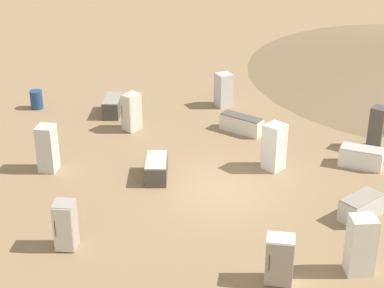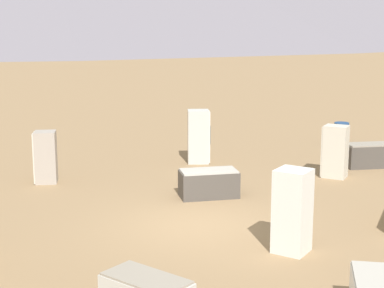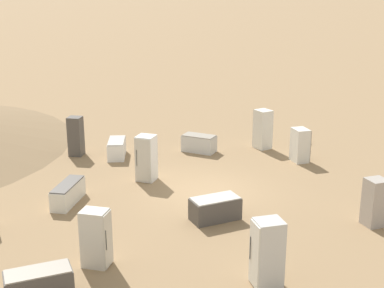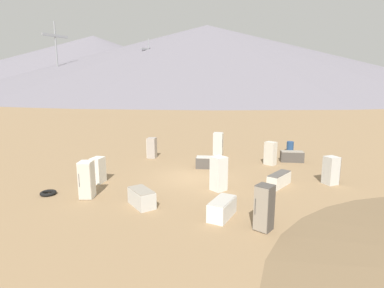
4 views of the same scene
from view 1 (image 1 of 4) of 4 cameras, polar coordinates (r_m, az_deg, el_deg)
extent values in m
plane|color=#937551|center=(23.00, 2.40, -3.96)|extent=(1000.00, 1000.00, 0.00)
cube|color=silver|center=(29.72, 2.84, 4.82)|extent=(0.90, 0.90, 1.57)
cube|color=#56514C|center=(30.00, 2.51, 5.03)|extent=(0.37, 0.55, 1.51)
cylinder|color=#2D2D2D|center=(30.10, 2.87, 5.26)|extent=(0.02, 0.02, 0.55)
cube|color=beige|center=(27.33, -5.38, 2.86)|extent=(0.65, 0.77, 1.62)
cube|color=beige|center=(27.09, -5.92, 2.63)|extent=(0.53, 0.12, 1.56)
cylinder|color=#2D2D2D|center=(27.16, -6.26, 2.86)|extent=(0.02, 0.02, 0.57)
cube|color=#4C4742|center=(23.54, -3.19, -2.23)|extent=(1.49, 1.77, 0.72)
cube|color=#BCB7AD|center=(23.36, -3.21, -1.40)|extent=(1.43, 1.70, 0.04)
cube|color=white|center=(24.11, 7.34, -0.25)|extent=(0.81, 0.82, 1.81)
cube|color=beige|center=(24.30, 6.69, 0.01)|extent=(0.19, 0.65, 1.74)
cylinder|color=#2D2D2D|center=(24.45, 6.99, 0.39)|extent=(0.02, 0.02, 0.63)
cube|color=silver|center=(24.42, -12.74, -0.38)|extent=(0.84, 0.87, 1.80)
cube|color=silver|center=(24.72, -12.44, -0.01)|extent=(0.58, 0.25, 1.72)
cylinder|color=#2D2D2D|center=(24.63, -11.95, 0.17)|extent=(0.02, 0.02, 0.63)
cube|color=#4C4742|center=(26.55, 16.15, 1.38)|extent=(0.61, 0.63, 1.77)
cylinder|color=#2D2D2D|center=(26.25, 16.70, 1.23)|extent=(0.02, 0.02, 0.62)
cube|color=white|center=(25.15, 14.79, -1.17)|extent=(1.70, 0.96, 0.73)
cube|color=#BCB7AD|center=(24.98, 14.89, -0.38)|extent=(1.63, 0.92, 0.04)
cube|color=#A89E93|center=(19.88, -11.18, -7.07)|extent=(0.81, 0.82, 1.56)
cube|color=beige|center=(19.61, -11.44, -7.59)|extent=(0.55, 0.28, 1.49)
cylinder|color=#2D2D2D|center=(19.61, -12.09, -7.39)|extent=(0.02, 0.02, 0.54)
cube|color=silver|center=(21.84, 14.79, -5.50)|extent=(1.22, 1.67, 0.74)
cube|color=gray|center=(21.65, 14.91, -4.61)|extent=(1.17, 1.60, 0.04)
cube|color=silver|center=(27.23, 4.41, 1.75)|extent=(1.91, 0.72, 0.69)
cube|color=#56514C|center=(27.08, 4.44, 2.45)|extent=(1.83, 0.69, 0.04)
cube|color=silver|center=(18.99, 14.72, -8.71)|extent=(0.94, 0.92, 1.83)
cube|color=beige|center=(19.11, 15.79, -8.60)|extent=(0.39, 0.51, 1.76)
cylinder|color=#2D2D2D|center=(18.91, 16.13, -8.73)|extent=(0.02, 0.02, 0.64)
cube|color=silver|center=(18.31, 7.78, -10.12)|extent=(0.94, 0.83, 1.46)
cube|color=gray|center=(18.06, 7.75, -10.70)|extent=(0.71, 0.31, 1.40)
cylinder|color=#2D2D2D|center=(17.99, 6.87, -10.51)|extent=(0.02, 0.02, 0.51)
cube|color=#4C4742|center=(29.17, -7.07, 3.36)|extent=(1.39, 1.76, 0.74)
cube|color=gray|center=(29.03, -7.11, 4.07)|extent=(1.34, 1.69, 0.04)
cylinder|color=navy|center=(30.40, -13.66, 3.86)|extent=(0.56, 0.56, 0.85)
camera|label=2|loc=(23.50, 40.70, 3.71)|focal=60.00mm
camera|label=3|loc=(32.48, -29.77, 15.56)|focal=50.00mm
camera|label=4|loc=(28.84, 39.59, 7.79)|focal=28.00mm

